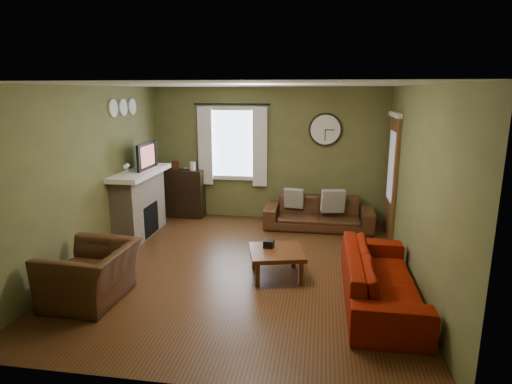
# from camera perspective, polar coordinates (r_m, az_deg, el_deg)

# --- Properties ---
(floor) EXTENTS (4.60, 5.20, 0.00)m
(floor) POSITION_cam_1_polar(r_m,az_deg,el_deg) (6.35, -1.47, -10.06)
(floor) COLOR #482914
(floor) RESTS_ON ground
(ceiling) EXTENTS (4.60, 5.20, 0.00)m
(ceiling) POSITION_cam_1_polar(r_m,az_deg,el_deg) (5.83, -1.63, 14.11)
(ceiling) COLOR white
(ceiling) RESTS_ON ground
(wall_left) EXTENTS (0.00, 5.20, 2.60)m
(wall_left) POSITION_cam_1_polar(r_m,az_deg,el_deg) (6.75, -21.13, 2.02)
(wall_left) COLOR brown
(wall_left) RESTS_ON ground
(wall_right) EXTENTS (0.00, 5.20, 2.60)m
(wall_right) POSITION_cam_1_polar(r_m,az_deg,el_deg) (5.99, 20.65, 0.70)
(wall_right) COLOR brown
(wall_right) RESTS_ON ground
(wall_back) EXTENTS (4.60, 0.00, 2.60)m
(wall_back) POSITION_cam_1_polar(r_m,az_deg,el_deg) (8.48, 1.64, 5.07)
(wall_back) COLOR brown
(wall_back) RESTS_ON ground
(wall_front) EXTENTS (4.60, 0.00, 2.60)m
(wall_front) POSITION_cam_1_polar(r_m,az_deg,el_deg) (3.52, -9.26, -7.17)
(wall_front) COLOR brown
(wall_front) RESTS_ON ground
(fireplace) EXTENTS (0.40, 1.40, 1.10)m
(fireplace) POSITION_cam_1_polar(r_m,az_deg,el_deg) (7.82, -15.26, -1.73)
(fireplace) COLOR tan
(fireplace) RESTS_ON floor
(firebox) EXTENTS (0.04, 0.60, 0.55)m
(firebox) POSITION_cam_1_polar(r_m,az_deg,el_deg) (7.82, -13.87, -3.57)
(firebox) COLOR black
(firebox) RESTS_ON fireplace
(mantel) EXTENTS (0.58, 1.60, 0.08)m
(mantel) POSITION_cam_1_polar(r_m,az_deg,el_deg) (7.68, -15.32, 2.51)
(mantel) COLOR white
(mantel) RESTS_ON fireplace
(tv) EXTENTS (0.08, 0.60, 0.35)m
(tv) POSITION_cam_1_polar(r_m,az_deg,el_deg) (7.77, -14.84, 4.27)
(tv) COLOR black
(tv) RESTS_ON mantel
(tv_screen) EXTENTS (0.02, 0.62, 0.36)m
(tv_screen) POSITION_cam_1_polar(r_m,az_deg,el_deg) (7.73, -14.32, 4.67)
(tv_screen) COLOR #994C3F
(tv_screen) RESTS_ON mantel
(medallion_left) EXTENTS (0.28, 0.28, 0.03)m
(medallion_left) POSITION_cam_1_polar(r_m,az_deg,el_deg) (7.34, -18.51, 10.55)
(medallion_left) COLOR white
(medallion_left) RESTS_ON wall_left
(medallion_mid) EXTENTS (0.28, 0.28, 0.03)m
(medallion_mid) POSITION_cam_1_polar(r_m,az_deg,el_deg) (7.65, -17.30, 10.73)
(medallion_mid) COLOR white
(medallion_mid) RESTS_ON wall_left
(medallion_right) EXTENTS (0.28, 0.28, 0.03)m
(medallion_right) POSITION_cam_1_polar(r_m,az_deg,el_deg) (7.97, -16.19, 10.88)
(medallion_right) COLOR white
(medallion_right) RESTS_ON wall_left
(window_pane) EXTENTS (1.00, 0.02, 1.30)m
(window_pane) POSITION_cam_1_polar(r_m,az_deg,el_deg) (8.55, -3.06, 6.48)
(window_pane) COLOR silver
(window_pane) RESTS_ON wall_back
(curtain_rod) EXTENTS (0.03, 0.03, 1.50)m
(curtain_rod) POSITION_cam_1_polar(r_m,az_deg,el_deg) (8.40, -3.27, 11.62)
(curtain_rod) COLOR black
(curtain_rod) RESTS_ON wall_back
(curtain_left) EXTENTS (0.28, 0.04, 1.55)m
(curtain_left) POSITION_cam_1_polar(r_m,az_deg,el_deg) (8.59, -6.80, 6.10)
(curtain_left) COLOR white
(curtain_left) RESTS_ON wall_back
(curtain_right) EXTENTS (0.28, 0.04, 1.55)m
(curtain_right) POSITION_cam_1_polar(r_m,az_deg,el_deg) (8.37, 0.51, 6.00)
(curtain_right) COLOR white
(curtain_right) RESTS_ON wall_back
(wall_clock) EXTENTS (0.64, 0.06, 0.64)m
(wall_clock) POSITION_cam_1_polar(r_m,az_deg,el_deg) (8.31, 9.24, 8.20)
(wall_clock) COLOR white
(wall_clock) RESTS_ON wall_back
(door) EXTENTS (0.05, 0.90, 2.10)m
(door) POSITION_cam_1_polar(r_m,az_deg,el_deg) (7.81, 17.65, 1.86)
(door) COLOR brown
(door) RESTS_ON floor
(bookshelf) EXTENTS (0.82, 0.35, 0.97)m
(bookshelf) POSITION_cam_1_polar(r_m,az_deg,el_deg) (8.83, -9.59, -0.17)
(bookshelf) COLOR black
(bookshelf) RESTS_ON floor
(book) EXTENTS (0.17, 0.22, 0.02)m
(book) POSITION_cam_1_polar(r_m,az_deg,el_deg) (8.94, -9.39, 3.12)
(book) COLOR #4D2511
(book) RESTS_ON bookshelf
(sofa_brown) EXTENTS (2.00, 0.78, 0.58)m
(sofa_brown) POSITION_cam_1_polar(r_m,az_deg,el_deg) (8.09, 8.34, -2.78)
(sofa_brown) COLOR #3E2413
(sofa_brown) RESTS_ON floor
(pillow_left) EXTENTS (0.37, 0.15, 0.36)m
(pillow_left) POSITION_cam_1_polar(r_m,az_deg,el_deg) (8.07, 5.07, -0.84)
(pillow_left) COLOR gray
(pillow_left) RESTS_ON sofa_brown
(pillow_right) EXTENTS (0.44, 0.21, 0.42)m
(pillow_right) POSITION_cam_1_polar(r_m,az_deg,el_deg) (7.97, 10.23, -1.19)
(pillow_right) COLOR gray
(pillow_right) RESTS_ON sofa_brown
(sofa_red) EXTENTS (0.84, 2.15, 0.63)m
(sofa_red) POSITION_cam_1_polar(r_m,az_deg,el_deg) (5.49, 16.29, -10.94)
(sofa_red) COLOR #690E01
(sofa_red) RESTS_ON floor
(armchair) EXTENTS (0.95, 1.08, 0.68)m
(armchair) POSITION_cam_1_polar(r_m,az_deg,el_deg) (5.69, -21.13, -10.16)
(armchair) COLOR #3E2413
(armchair) RESTS_ON floor
(coffee_table) EXTENTS (0.87, 0.87, 0.38)m
(coffee_table) POSITION_cam_1_polar(r_m,az_deg,el_deg) (6.01, 2.74, -9.49)
(coffee_table) COLOR #4D2511
(coffee_table) RESTS_ON floor
(tissue_box) EXTENTS (0.15, 0.15, 0.10)m
(tissue_box) POSITION_cam_1_polar(r_m,az_deg,el_deg) (6.03, 1.71, -7.26)
(tissue_box) COLOR black
(tissue_box) RESTS_ON coffee_table
(wine_glass_a) EXTENTS (0.07, 0.07, 0.19)m
(wine_glass_a) POSITION_cam_1_polar(r_m,az_deg,el_deg) (7.16, -17.03, 2.72)
(wine_glass_a) COLOR white
(wine_glass_a) RESTS_ON mantel
(wine_glass_b) EXTENTS (0.07, 0.07, 0.20)m
(wine_glass_b) POSITION_cam_1_polar(r_m,az_deg,el_deg) (7.23, -16.75, 2.88)
(wine_glass_b) COLOR white
(wine_glass_b) RESTS_ON mantel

